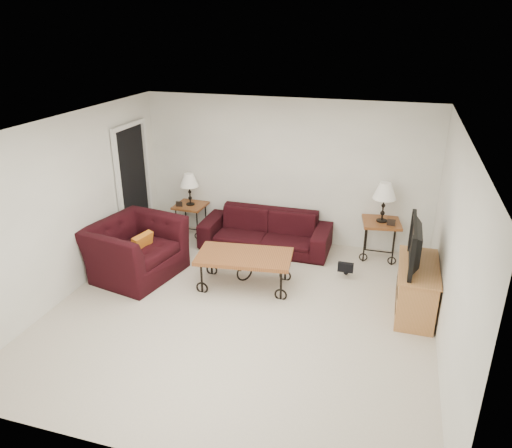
{
  "coord_description": "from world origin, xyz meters",
  "views": [
    {
      "loc": [
        1.78,
        -5.29,
        3.61
      ],
      "look_at": [
        0.0,
        0.7,
        1.0
      ],
      "focal_mm": 33.9,
      "sensor_mm": 36.0,
      "label": 1
    }
  ],
  "objects_px": {
    "side_table_left": "(191,219)",
    "tv_stand": "(416,289)",
    "sofa": "(265,231)",
    "television": "(421,245)",
    "lamp_left": "(190,189)",
    "side_table_right": "(380,239)",
    "lamp_right": "(384,202)",
    "armchair": "(135,249)",
    "coffee_table": "(244,270)",
    "backpack": "(347,261)"
  },
  "relations": [
    {
      "from": "side_table_left",
      "to": "tv_stand",
      "type": "bearing_deg",
      "value": -21.27
    },
    {
      "from": "sofa",
      "to": "television",
      "type": "bearing_deg",
      "value": -28.89
    },
    {
      "from": "sofa",
      "to": "lamp_left",
      "type": "height_order",
      "value": "lamp_left"
    },
    {
      "from": "side_table_right",
      "to": "lamp_right",
      "type": "xyz_separation_m",
      "value": [
        0.0,
        0.0,
        0.65
      ]
    },
    {
      "from": "television",
      "to": "side_table_left",
      "type": "bearing_deg",
      "value": -111.37
    },
    {
      "from": "armchair",
      "to": "lamp_left",
      "type": "bearing_deg",
      "value": 5.03
    },
    {
      "from": "side_table_left",
      "to": "lamp_left",
      "type": "distance_m",
      "value": 0.58
    },
    {
      "from": "lamp_right",
      "to": "coffee_table",
      "type": "relative_size",
      "value": 0.47
    },
    {
      "from": "side_table_right",
      "to": "coffee_table",
      "type": "bearing_deg",
      "value": -140.14
    },
    {
      "from": "lamp_left",
      "to": "side_table_right",
      "type": "bearing_deg",
      "value": 0.0
    },
    {
      "from": "side_table_right",
      "to": "armchair",
      "type": "xyz_separation_m",
      "value": [
        -3.55,
        -1.66,
        0.1
      ]
    },
    {
      "from": "lamp_right",
      "to": "side_table_right",
      "type": "bearing_deg",
      "value": 0.0
    },
    {
      "from": "sofa",
      "to": "armchair",
      "type": "distance_m",
      "value": 2.22
    },
    {
      "from": "side_table_left",
      "to": "lamp_left",
      "type": "height_order",
      "value": "lamp_left"
    },
    {
      "from": "side_table_right",
      "to": "television",
      "type": "bearing_deg",
      "value": -70.61
    },
    {
      "from": "side_table_left",
      "to": "television",
      "type": "xyz_separation_m",
      "value": [
        3.89,
        -1.52,
        0.69
      ]
    },
    {
      "from": "coffee_table",
      "to": "backpack",
      "type": "height_order",
      "value": "coffee_table"
    },
    {
      "from": "side_table_right",
      "to": "armchair",
      "type": "distance_m",
      "value": 3.92
    },
    {
      "from": "side_table_left",
      "to": "backpack",
      "type": "height_order",
      "value": "side_table_left"
    },
    {
      "from": "sofa",
      "to": "side_table_left",
      "type": "xyz_separation_m",
      "value": [
        -1.46,
        0.18,
        -0.03
      ]
    },
    {
      "from": "lamp_left",
      "to": "sofa",
      "type": "bearing_deg",
      "value": -7.04
    },
    {
      "from": "side_table_right",
      "to": "lamp_right",
      "type": "distance_m",
      "value": 0.65
    },
    {
      "from": "side_table_left",
      "to": "tv_stand",
      "type": "height_order",
      "value": "tv_stand"
    },
    {
      "from": "tv_stand",
      "to": "side_table_right",
      "type": "bearing_deg",
      "value": 110.06
    },
    {
      "from": "sofa",
      "to": "armchair",
      "type": "height_order",
      "value": "armchair"
    },
    {
      "from": "television",
      "to": "backpack",
      "type": "distance_m",
      "value": 1.45
    },
    {
      "from": "sofa",
      "to": "side_table_left",
      "type": "relative_size",
      "value": 3.8
    },
    {
      "from": "television",
      "to": "side_table_right",
      "type": "bearing_deg",
      "value": -160.61
    },
    {
      "from": "side_table_left",
      "to": "tv_stand",
      "type": "relative_size",
      "value": 0.51
    },
    {
      "from": "side_table_left",
      "to": "side_table_right",
      "type": "height_order",
      "value": "side_table_right"
    },
    {
      "from": "coffee_table",
      "to": "armchair",
      "type": "height_order",
      "value": "armchair"
    },
    {
      "from": "side_table_right",
      "to": "lamp_left",
      "type": "bearing_deg",
      "value": 180.0
    },
    {
      "from": "sofa",
      "to": "lamp_left",
      "type": "relative_size",
      "value": 3.8
    },
    {
      "from": "backpack",
      "to": "coffee_table",
      "type": "bearing_deg",
      "value": -174.12
    },
    {
      "from": "side_table_left",
      "to": "backpack",
      "type": "relative_size",
      "value": 1.24
    },
    {
      "from": "armchair",
      "to": "backpack",
      "type": "bearing_deg",
      "value": -62.18
    },
    {
      "from": "lamp_right",
      "to": "side_table_left",
      "type": "bearing_deg",
      "value": 180.0
    },
    {
      "from": "side_table_left",
      "to": "armchair",
      "type": "height_order",
      "value": "armchair"
    },
    {
      "from": "coffee_table",
      "to": "television",
      "type": "distance_m",
      "value": 2.48
    },
    {
      "from": "sofa",
      "to": "side_table_right",
      "type": "relative_size",
      "value": 3.4
    },
    {
      "from": "lamp_right",
      "to": "armchair",
      "type": "bearing_deg",
      "value": -154.92
    },
    {
      "from": "lamp_left",
      "to": "backpack",
      "type": "height_order",
      "value": "lamp_left"
    },
    {
      "from": "side_table_left",
      "to": "lamp_right",
      "type": "height_order",
      "value": "lamp_right"
    },
    {
      "from": "backpack",
      "to": "tv_stand",
      "type": "bearing_deg",
      "value": -60.45
    },
    {
      "from": "lamp_right",
      "to": "armchair",
      "type": "xyz_separation_m",
      "value": [
        -3.55,
        -1.66,
        -0.55
      ]
    },
    {
      "from": "side_table_right",
      "to": "tv_stand",
      "type": "relative_size",
      "value": 0.57
    },
    {
      "from": "lamp_left",
      "to": "lamp_right",
      "type": "relative_size",
      "value": 0.89
    },
    {
      "from": "side_table_right",
      "to": "tv_stand",
      "type": "xyz_separation_m",
      "value": [
        0.56,
        -1.52,
        0.02
      ]
    },
    {
      "from": "backpack",
      "to": "side_table_right",
      "type": "bearing_deg",
      "value": 36.93
    },
    {
      "from": "armchair",
      "to": "tv_stand",
      "type": "distance_m",
      "value": 4.11
    }
  ]
}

